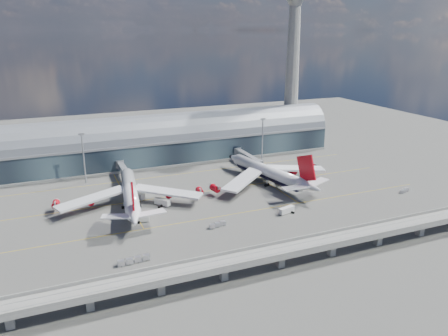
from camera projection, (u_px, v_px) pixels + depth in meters
name	position (u px, v px, depth m)	size (l,w,h in m)	color
ground	(218.00, 207.00, 191.06)	(500.00, 500.00, 0.00)	#474744
taxi_lines	(201.00, 190.00, 210.52)	(200.00, 80.12, 0.01)	gold
terminal	(169.00, 142.00, 256.31)	(200.00, 30.00, 28.00)	#1B252E
control_tower	(292.00, 66.00, 279.66)	(19.00, 19.00, 103.00)	gray
guideway	(281.00, 252.00, 141.03)	(220.00, 8.50, 7.20)	gray
floodlight_mast_left	(84.00, 157.00, 217.09)	(3.00, 0.70, 25.70)	gray
floodlight_mast_right	(262.00, 139.00, 253.66)	(3.00, 0.70, 25.70)	gray
airliner_left	(130.00, 194.00, 189.55)	(65.25, 68.64, 20.93)	white
airliner_right	(269.00, 173.00, 218.06)	(65.72, 68.77, 21.94)	white
jet_bridge_left	(123.00, 170.00, 224.85)	(4.40, 28.00, 7.25)	gray
jet_bridge_right	(247.00, 156.00, 248.53)	(4.40, 32.00, 7.25)	gray
service_truck_0	(162.00, 202.00, 192.04)	(6.34, 7.26, 3.03)	silver
service_truck_1	(142.00, 218.00, 175.75)	(5.66, 3.62, 3.03)	silver
service_truck_2	(286.00, 210.00, 183.76)	(7.83, 4.15, 2.73)	silver
service_truck_3	(283.00, 181.00, 218.12)	(5.98, 7.06, 3.28)	silver
service_truck_4	(285.00, 177.00, 226.02)	(2.64, 4.88, 2.75)	silver
service_truck_5	(138.00, 196.00, 198.88)	(5.56, 6.93, 3.18)	silver
cargo_train_0	(134.00, 260.00, 144.61)	(11.23, 2.57, 1.85)	gray
cargo_train_1	(218.00, 225.00, 171.17)	(7.59, 3.01, 1.66)	gray
cargo_train_2	(404.00, 191.00, 208.04)	(6.61, 3.28, 1.45)	gray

